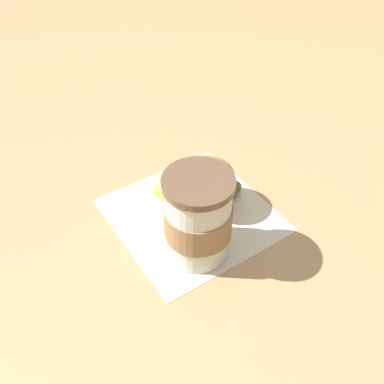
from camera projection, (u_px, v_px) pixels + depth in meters
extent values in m
plane|color=tan|center=(192.00, 215.00, 0.68)|extent=(3.00, 3.00, 0.00)
cube|color=beige|center=(192.00, 215.00, 0.68)|extent=(0.24, 0.24, 0.00)
cylinder|color=silver|center=(198.00, 220.00, 0.59)|extent=(0.09, 0.09, 0.12)
cylinder|color=brown|center=(198.00, 183.00, 0.55)|extent=(0.09, 0.09, 0.01)
cylinder|color=#997551|center=(198.00, 220.00, 0.59)|extent=(0.09, 0.09, 0.05)
cylinder|color=beige|center=(206.00, 196.00, 0.69)|extent=(0.07, 0.07, 0.03)
ellipsoid|color=#AD8451|center=(207.00, 177.00, 0.66)|extent=(0.08, 0.08, 0.05)
ellipsoid|color=#D6CC4C|center=(166.00, 192.00, 0.70)|extent=(0.05, 0.04, 0.03)
ellipsoid|color=#D6CC4C|center=(196.00, 195.00, 0.69)|extent=(0.06, 0.06, 0.03)
ellipsoid|color=brown|center=(225.00, 188.00, 0.70)|extent=(0.04, 0.05, 0.03)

